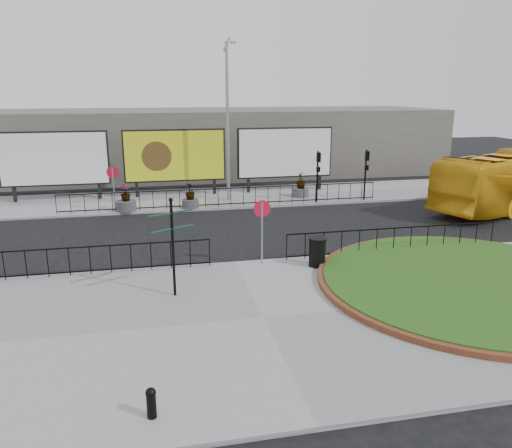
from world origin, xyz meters
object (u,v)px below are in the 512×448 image
object	(u,v)px
lamp_post	(228,120)
bollard	(151,401)
planter_b	(190,199)
planter_a	(126,202)
planter_c	(301,188)
fingerpost_sign	(172,238)
billboard_mid	(175,156)
litter_bin	(317,252)

from	to	relation	value
lamp_post	bollard	distance (m)	21.00
lamp_post	planter_b	bearing A→B (deg)	-146.59
lamp_post	planter_a	world-z (taller)	lamp_post
bollard	planter_c	size ratio (longest dim) A/B	0.44
planter_a	planter_b	world-z (taller)	planter_a
planter_b	lamp_post	bearing A→B (deg)	33.41
bollard	fingerpost_sign	bearing A→B (deg)	82.72
billboard_mid	planter_c	distance (m)	7.99
bollard	planter_c	xyz separation A→B (m)	(9.22, 20.00, 0.19)
planter_b	bollard	bearing A→B (deg)	-97.14
litter_bin	planter_b	bearing A→B (deg)	110.22
litter_bin	planter_b	xyz separation A→B (m)	(-3.88, 10.53, -0.04)
litter_bin	planter_a	distance (m)	12.86
planter_a	lamp_post	bearing A→B (deg)	15.13
lamp_post	planter_a	xyz separation A→B (m)	(-5.92, -1.60, -4.21)
planter_c	lamp_post	bearing A→B (deg)	180.00
planter_b	planter_c	bearing A→B (deg)	13.02
planter_b	planter_c	xyz separation A→B (m)	(6.92, 1.60, 0.05)
billboard_mid	bollard	size ratio (longest dim) A/B	9.19
fingerpost_sign	litter_bin	size ratio (longest dim) A/B	2.94
billboard_mid	fingerpost_sign	distance (m)	15.82
bollard	planter_b	world-z (taller)	planter_b
litter_bin	planter_a	bearing A→B (deg)	124.99
billboard_mid	fingerpost_sign	xyz separation A→B (m)	(-0.93, -15.78, -0.53)
planter_a	planter_c	distance (m)	10.53
fingerpost_sign	planter_c	bearing A→B (deg)	34.36
billboard_mid	lamp_post	size ratio (longest dim) A/B	0.67
fingerpost_sign	planter_c	size ratio (longest dim) A/B	2.09
fingerpost_sign	planter_b	distance (m)	12.39
planter_b	billboard_mid	bearing A→B (deg)	99.26
litter_bin	bollard	bearing A→B (deg)	-128.15
billboard_mid	planter_b	xyz separation A→B (m)	(0.58, -3.57, -1.97)
fingerpost_sign	planter_b	bearing A→B (deg)	58.70
litter_bin	planter_c	distance (m)	12.51
litter_bin	planter_a	world-z (taller)	planter_a
fingerpost_sign	litter_bin	world-z (taller)	fingerpost_sign
billboard_mid	lamp_post	bearing A→B (deg)	-33.25
planter_b	planter_c	distance (m)	7.10
billboard_mid	planter_c	bearing A→B (deg)	-14.73
bollard	planter_c	world-z (taller)	planter_c
bollard	planter_a	world-z (taller)	planter_a
billboard_mid	planter_a	bearing A→B (deg)	-129.19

